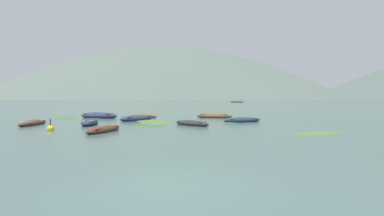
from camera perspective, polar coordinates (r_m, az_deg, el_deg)
ground_plane at (r=1506.42m, az=-1.48°, el=1.61°), size 6000.00×6000.00×0.00m
mountain_1 at (r=1538.55m, az=-27.30°, el=5.99°), size 704.92×704.92×244.62m
mountain_2 at (r=1510.99m, az=-4.28°, el=10.09°), size 1676.31×1676.31×445.64m
mountain_3 at (r=1883.53m, az=18.79°, el=6.92°), size 944.16×944.16×353.36m
rowboat_0 at (r=22.61m, az=-0.05°, el=-3.03°), size 3.06×3.09×0.51m
rowboat_1 at (r=26.28m, az=-28.77°, el=-2.58°), size 1.03×3.99×0.50m
rowboat_2 at (r=26.42m, az=9.83°, el=-2.35°), size 3.83×2.15×0.54m
rowboat_3 at (r=24.63m, az=-19.40°, el=-2.65°), size 1.63×3.99×0.63m
rowboat_4 at (r=33.14m, az=-17.80°, el=-1.46°), size 4.57×2.64×0.79m
rowboat_5 at (r=32.00m, az=4.41°, el=-1.57°), size 4.17×2.40×0.66m
rowboat_6 at (r=28.32m, az=-10.85°, el=-2.02°), size 3.40×3.80×0.65m
rowboat_7 at (r=18.89m, az=-16.94°, el=-4.05°), size 1.87×3.54×0.49m
rowboat_8 at (r=32.68m, az=-9.70°, el=-1.59°), size 3.55×2.04×0.52m
ferry_0 at (r=192.17m, az=8.82°, el=1.20°), size 7.83×2.57×2.54m
mooring_buoy at (r=21.13m, az=-26.04°, el=-3.70°), size 0.46×0.46×0.88m
weed_patch_0 at (r=27.49m, az=-8.11°, el=-2.54°), size 2.71×2.93×0.14m
weed_patch_1 at (r=22.11m, az=-8.15°, el=-3.57°), size 2.60×1.63×0.14m
weed_patch_2 at (r=33.88m, az=-23.88°, el=-1.87°), size 2.74×2.60×0.14m
weed_patch_4 at (r=25.34m, az=-6.74°, el=-2.89°), size 3.11×2.32×0.14m
weed_patch_5 at (r=24.80m, az=7.41°, el=-3.00°), size 1.39×1.39×0.14m
weed_patch_6 at (r=18.93m, az=23.85°, el=-4.58°), size 3.90×2.82×0.14m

